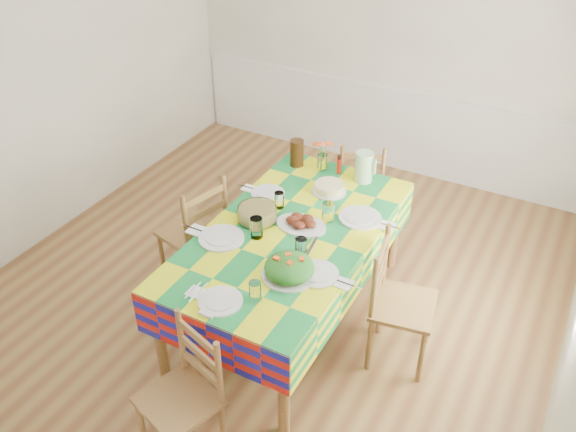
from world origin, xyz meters
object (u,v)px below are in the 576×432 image
Objects in this scene: chair_far at (361,187)px; chair_right at (397,304)px; chair_near at (184,397)px; dining_table at (290,241)px; green_pitcher at (364,167)px; chair_left at (196,234)px; meat_platter at (301,223)px; tea_pitcher at (297,153)px.

chair_right reaches higher than chair_far.
dining_table is at bearing 108.36° from chair_near.
chair_near reaches higher than chair_far.
green_pitcher reaches higher than chair_far.
meat_platter is at bearing 111.13° from chair_left.
dining_table is 1.38m from chair_near.
green_pitcher is at bearing 93.81° from chair_far.
dining_table is 0.99m from tea_pitcher.
chair_far is (-0.03, 1.27, -0.39)m from meat_platter.
chair_right reaches higher than meat_platter.
chair_right is at bearing 104.87° from chair_left.
chair_near is (0.42, -2.23, -0.47)m from tea_pitcher.
tea_pitcher is at bearing 114.89° from dining_table.
chair_far is (0.01, 1.36, -0.27)m from dining_table.
meat_platter is at bearing -60.30° from tea_pitcher.
chair_left is 1.71m from chair_right.
green_pitcher is 1.46m from chair_left.
chair_far is at bearing 111.54° from green_pitcher.
green_pitcher is 0.27× the size of chair_far.
meat_platter reaches higher than dining_table.
chair_near is at bearing -89.42° from dining_table.
chair_near is at bearing 72.27° from chair_far.
chair_near is 0.95× the size of chair_right.
chair_right is at bearing -0.53° from dining_table.
green_pitcher reaches higher than chair_near.
chair_left reaches higher than chair_far.
chair_far reaches higher than meat_platter.
chair_near is at bearing -91.15° from meat_platter.
dining_table is 0.96m from green_pitcher.
tea_pitcher reaches higher than chair_far.
meat_platter is 1.64× the size of tea_pitcher.
green_pitcher is 0.60m from tea_pitcher.
tea_pitcher is at bearing 31.07° from chair_far.
chair_left is at bearing 39.83° from chair_far.
chair_near is at bearing -94.44° from green_pitcher.
chair_right is (1.26, -0.88, -0.45)m from tea_pitcher.
green_pitcher is 0.69m from chair_far.
green_pitcher is 0.24× the size of chair_left.
tea_pitcher reaches higher than chair_right.
green_pitcher is (0.19, 0.91, 0.22)m from dining_table.
chair_left is 1.03× the size of chair_right.
chair_left is at bearing -116.84° from tea_pitcher.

